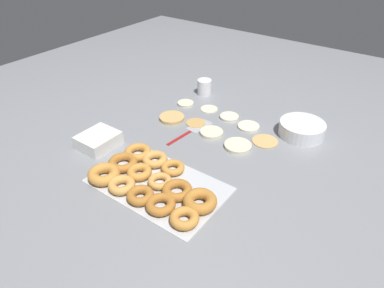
{
  "coord_description": "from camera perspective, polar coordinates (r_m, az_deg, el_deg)",
  "views": [
    {
      "loc": [
        0.68,
        -1.01,
        0.8
      ],
      "look_at": [
        0.02,
        -0.11,
        0.04
      ],
      "focal_mm": 32.0,
      "sensor_mm": 36.0,
      "label": 1
    }
  ],
  "objects": [
    {
      "name": "pancake_4",
      "position": [
        1.46,
        12.07,
        0.54
      ],
      "size": [
        0.11,
        0.11,
        0.01
      ],
      "primitive_type": "cylinder",
      "color": "tan",
      "rests_on": "ground_plane"
    },
    {
      "name": "batter_bowl",
      "position": [
        1.54,
        17.82,
        2.41
      ],
      "size": [
        0.19,
        0.19,
        0.06
      ],
      "color": "white",
      "rests_on": "ground_plane"
    },
    {
      "name": "pancake_5",
      "position": [
        1.56,
        0.64,
        3.6
      ],
      "size": [
        0.09,
        0.09,
        0.01
      ],
      "primitive_type": "cylinder",
      "color": "tan",
      "rests_on": "ground_plane"
    },
    {
      "name": "pancake_6",
      "position": [
        1.41,
        7.64,
        -0.3
      ],
      "size": [
        0.11,
        0.11,
        0.02
      ],
      "primitive_type": "cylinder",
      "color": "beige",
      "rests_on": "ground_plane"
    },
    {
      "name": "ground_plane",
      "position": [
        1.45,
        1.81,
        0.87
      ],
      "size": [
        3.0,
        3.0,
        0.0
      ],
      "primitive_type": "plane",
      "color": "gray"
    },
    {
      "name": "pancake_8",
      "position": [
        1.61,
        6.37,
        4.46
      ],
      "size": [
        0.09,
        0.09,
        0.01
      ],
      "primitive_type": "cylinder",
      "color": "beige",
      "rests_on": "ground_plane"
    },
    {
      "name": "pancake_2",
      "position": [
        1.48,
        3.28,
        1.91
      ],
      "size": [
        0.1,
        0.1,
        0.01
      ],
      "primitive_type": "cylinder",
      "color": "beige",
      "rests_on": "ground_plane"
    },
    {
      "name": "container_stack",
      "position": [
        1.44,
        -15.32,
        0.59
      ],
      "size": [
        0.13,
        0.15,
        0.06
      ],
      "color": "white",
      "rests_on": "ground_plane"
    },
    {
      "name": "spatula",
      "position": [
        1.52,
        0.53,
        2.64
      ],
      "size": [
        0.07,
        0.27,
        0.01
      ],
      "rotation": [
        0.0,
        0.0,
        1.47
      ],
      "color": "maroon",
      "rests_on": "ground_plane"
    },
    {
      "name": "pancake_7",
      "position": [
        1.59,
        -3.37,
        4.4
      ],
      "size": [
        0.12,
        0.12,
        0.02
      ],
      "primitive_type": "cylinder",
      "color": "tan",
      "rests_on": "ground_plane"
    },
    {
      "name": "pancake_1",
      "position": [
        1.55,
        9.4,
        2.91
      ],
      "size": [
        0.1,
        0.1,
        0.01
      ],
      "primitive_type": "cylinder",
      "color": "beige",
      "rests_on": "ground_plane"
    },
    {
      "name": "pancake_3",
      "position": [
        1.68,
        2.87,
        5.91
      ],
      "size": [
        0.08,
        0.08,
        0.01
      ],
      "primitive_type": "cylinder",
      "color": "beige",
      "rests_on": "ground_plane"
    },
    {
      "name": "pancake_0",
      "position": [
        1.72,
        -1.08,
        6.78
      ],
      "size": [
        0.08,
        0.08,
        0.01
      ],
      "primitive_type": "cylinder",
      "color": "beige",
      "rests_on": "ground_plane"
    },
    {
      "name": "donut_tray",
      "position": [
        1.21,
        -6.88,
        -6.15
      ],
      "size": [
        0.47,
        0.29,
        0.04
      ],
      "color": "silver",
      "rests_on": "ground_plane"
    },
    {
      "name": "paper_cup",
      "position": [
        1.82,
        2.07,
        9.47
      ],
      "size": [
        0.07,
        0.07,
        0.08
      ],
      "color": "white",
      "rests_on": "ground_plane"
    }
  ]
}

